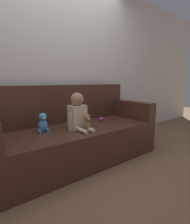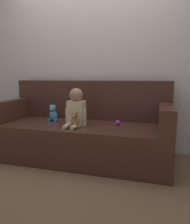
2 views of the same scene
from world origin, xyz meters
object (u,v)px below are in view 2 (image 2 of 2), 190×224
Objects in this scene: person_baby at (76,109)px; toy_ball at (118,123)px; couch at (83,131)px; plush_toy_side at (53,113)px; teddy_bear_brown at (75,120)px.

toy_ball is at bearing 15.56° from person_baby.
couch reaches higher than toy_ball.
person_baby is at bearing -21.19° from plush_toy_side.
plush_toy_side is 0.87m from toy_ball.
plush_toy_side is at bearing -177.74° from couch.
teddy_bear_brown is (0.01, -0.30, 0.21)m from couch.
person_baby reaches higher than teddy_bear_brown.
person_baby is 0.18m from teddy_bear_brown.
couch is 9.95× the size of plush_toy_side.
couch is 10.97× the size of teddy_bear_brown.
couch is at bearing 91.33° from teddy_bear_brown.
couch is 35.63× the size of toy_ball.
teddy_bear_brown is at bearing -148.47° from toy_ball.
teddy_bear_brown is 0.51m from plush_toy_side.
toy_ball is (0.45, -0.03, 0.15)m from couch.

